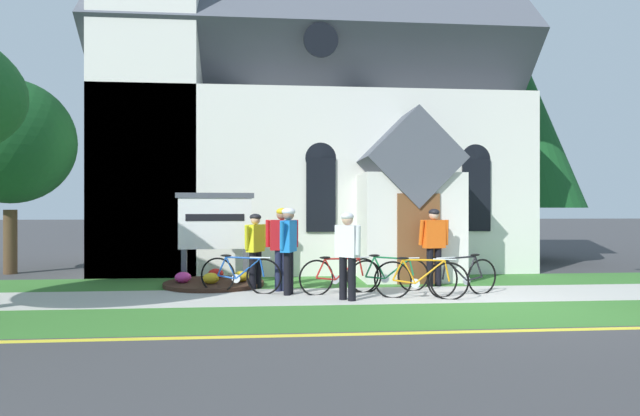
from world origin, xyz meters
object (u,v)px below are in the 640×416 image
Objects in this scene: cyclist_in_orange_jersey at (255,245)px; yard_deciduous_tree at (10,142)px; cyclist_in_yellow_jersey at (289,243)px; cyclist_in_blue_jersey at (282,242)px; bicycle_black at (463,277)px; cyclist_in_green_jersey at (434,240)px; bicycle_white at (340,276)px; church_sign at (215,225)px; bicycle_yellow at (240,275)px; roadside_conifer at (519,127)px; bicycle_blue at (420,279)px; cyclist_in_red_jersey at (347,249)px; bicycle_silver at (389,275)px.

yard_deciduous_tree reaches higher than cyclist_in_orange_jersey.
cyclist_in_yellow_jersey reaches higher than cyclist_in_blue_jersey.
cyclist_in_green_jersey is at bearing 98.47° from bicycle_black.
yard_deciduous_tree is (-10.60, 3.29, 2.50)m from cyclist_in_green_jersey.
cyclist_in_yellow_jersey reaches higher than bicycle_white.
church_sign is 0.41× the size of yard_deciduous_tree.
bicycle_white is 1.02× the size of bicycle_yellow.
roadside_conifer is at bearing 57.12° from bicycle_black.
cyclist_in_green_jersey reaches higher than bicycle_blue.
cyclist_in_blue_jersey is at bearing 11.62° from bicycle_yellow.
bicycle_yellow is 1.03× the size of cyclist_in_orange_jersey.
cyclist_in_yellow_jersey is at bearing -45.74° from church_sign.
bicycle_black is at bearing -122.88° from roadside_conifer.
church_sign is 5.62m from bicycle_black.
bicycle_white is 0.24× the size of roadside_conifer.
roadside_conifer is (4.51, 6.97, 4.10)m from bicycle_black.
church_sign is 1.26× the size of cyclist_in_red_jersey.
bicycle_black is at bearing 8.75° from cyclist_in_red_jersey.
roadside_conifer is (8.00, 6.57, 3.43)m from cyclist_in_yellow_jersey.
bicycle_black is at bearing -9.88° from bicycle_white.
cyclist_in_blue_jersey reaches higher than bicycle_blue.
cyclist_in_blue_jersey is 1.74m from cyclist_in_red_jersey.
yard_deciduous_tree reaches higher than church_sign.
roadside_conifer is (6.95, 6.55, 4.10)m from bicycle_white.
cyclist_in_blue_jersey is 1.01× the size of cyclist_in_green_jersey.
cyclist_in_green_jersey reaches higher than cyclist_in_orange_jersey.
roadside_conifer is (5.88, 6.35, 4.12)m from bicycle_silver.
bicycle_white is at bearing -21.00° from cyclist_in_blue_jersey.
cyclist_in_green_jersey is at bearing 7.99° from bicycle_yellow.
bicycle_blue is at bearing -66.22° from bicycle_silver.
cyclist_in_red_jersey is (1.79, -1.64, 0.03)m from cyclist_in_orange_jersey.
cyclist_in_red_jersey is at bearing -133.24° from roadside_conifer.
bicycle_silver is 1.50m from bicycle_black.
bicycle_black is 3.58m from cyclist_in_yellow_jersey.
cyclist_in_green_jersey reaches higher than bicycle_silver.
bicycle_silver is 1.07× the size of cyclist_in_orange_jersey.
cyclist_in_green_jersey is 2.77m from cyclist_in_red_jersey.
cyclist_in_green_jersey is (2.25, 0.87, 0.65)m from bicycle_white.
cyclist_in_yellow_jersey is 1.34m from cyclist_in_red_jersey.
cyclist_in_green_jersey reaches higher than bicycle_yellow.
church_sign is at bearing 157.92° from bicycle_black.
bicycle_white is 1.42m from cyclist_in_blue_jersey.
church_sign is at bearing -153.08° from roadside_conifer.
cyclist_in_blue_jersey is 0.70m from cyclist_in_orange_jersey.
bicycle_blue is at bearing -26.48° from yard_deciduous_tree.
cyclist_in_orange_jersey is 10.97m from roadside_conifer.
bicycle_yellow is at bearing -145.07° from roadside_conifer.
cyclist_in_orange_jersey is (-0.69, 0.87, -0.10)m from cyclist_in_yellow_jersey.
roadside_conifer reaches higher than cyclist_in_red_jersey.
bicycle_silver is 1.00× the size of cyclist_in_green_jersey.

